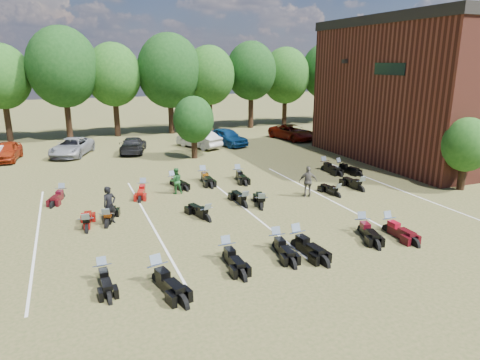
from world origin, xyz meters
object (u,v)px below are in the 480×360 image
person_green (176,181)px  car_4 (227,137)px  motorcycle_7 (87,231)px  car_0 (6,151)px  motorcycle_14 (62,198)px  person_grey (308,182)px  motorcycle_3 (227,259)px  person_black (110,205)px  motorcycle_0 (158,282)px

person_green → car_4: bearing=-118.5°
motorcycle_7 → car_0: bearing=-68.1°
person_green → motorcycle_14: bearing=-10.9°
person_grey → motorcycle_3: (-7.10, -5.78, -0.90)m
car_0 → motorcycle_3: bearing=-59.1°
car_0 → car_4: car_4 is taller
person_black → motorcycle_0: bearing=-107.3°
person_black → motorcycle_3: 6.93m
car_4 → person_black: 20.35m
person_green → person_grey: person_grey is taller
person_black → person_grey: 10.91m
person_black → motorcycle_0: size_ratio=0.72×
car_4 → motorcycle_0: 25.52m
person_grey → motorcycle_14: size_ratio=0.84×
car_4 → motorcycle_7: car_4 is taller
car_4 → person_green: bearing=-139.5°
car_0 → person_grey: person_grey is taller
car_4 → motorcycle_7: (-13.17, -17.07, -0.79)m
person_green → person_grey: size_ratio=0.86×
person_green → motorcycle_7: 6.71m
motorcycle_14 → person_black: bearing=-48.6°
motorcycle_14 → person_green: bearing=4.2°
person_black → motorcycle_0: person_black is taller
motorcycle_0 → car_0: bearing=92.9°
person_black → motorcycle_3: (3.80, -5.73, -0.91)m
motorcycle_3 → motorcycle_14: (-5.96, 10.79, 0.00)m
person_grey → motorcycle_0: bearing=56.6°
car_0 → person_black: person_black is taller
car_0 → person_grey: size_ratio=2.40×
motorcycle_0 → motorcycle_3: size_ratio=1.08×
car_0 → motorcycle_7: 18.34m
motorcycle_14 → person_grey: bearing=-2.6°
motorcycle_0 → person_black: bearing=84.4°
motorcycle_3 → motorcycle_14: 12.33m
person_green → car_0: bearing=-49.8°
person_grey → motorcycle_3: person_grey is taller
car_4 → person_grey: bearing=-111.8°
person_green → motorcycle_3: bearing=91.5°
motorcycle_7 → motorcycle_14: size_ratio=1.05×
person_black → person_green: bearing=15.3°
person_green → motorcycle_3: size_ratio=0.66×
car_0 → person_grey: bearing=-37.5°
person_black → person_grey: size_ratio=1.02×
car_0 → motorcycle_7: size_ratio=1.93×
person_grey → motorcycle_3: 9.20m
motorcycle_0 → motorcycle_3: bearing=2.3°
car_0 → motorcycle_14: (3.92, -11.92, -0.74)m
car_0 → motorcycle_0: size_ratio=1.71×
motorcycle_7 → motorcycle_14: (-1.02, 5.73, 0.00)m
car_0 → motorcycle_3: 24.78m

